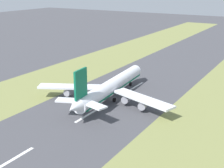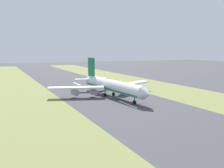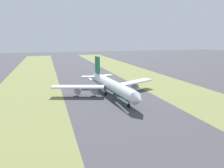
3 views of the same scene
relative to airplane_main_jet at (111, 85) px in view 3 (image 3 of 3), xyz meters
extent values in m
plane|color=#424247|center=(1.12, 1.73, -6.02)|extent=(800.00, 800.00, 0.00)
cube|color=olive|center=(-43.88, 1.73, -6.02)|extent=(40.00, 600.00, 0.01)
cube|color=olive|center=(46.12, 1.73, -6.02)|extent=(40.00, 600.00, 0.01)
cube|color=silver|center=(1.12, -58.10, -6.01)|extent=(1.20, 18.00, 0.01)
cube|color=silver|center=(1.12, -18.10, -6.01)|extent=(1.20, 18.00, 0.01)
cube|color=silver|center=(1.12, 21.90, -6.01)|extent=(1.20, 18.00, 0.01)
cylinder|color=silver|center=(-0.16, 1.90, 0.18)|extent=(10.77, 56.31, 6.00)
cone|color=silver|center=(-2.77, 32.29, 0.18)|extent=(6.29, 5.48, 5.88)
cone|color=silver|center=(2.49, -28.99, 0.98)|extent=(5.59, 6.41, 5.10)
cube|color=#0F6647|center=(-0.16, 1.90, -1.47)|extent=(10.28, 54.05, 0.70)
cube|color=silver|center=(-16.98, -6.79, -0.72)|extent=(28.58, 18.47, 0.90)
cube|color=silver|center=(17.89, -3.80, -0.72)|extent=(29.48, 14.26, 0.90)
cylinder|color=#93939E|center=(-8.79, -2.86, -3.17)|extent=(3.60, 5.06, 3.20)
cylinder|color=#93939E|center=(-17.46, -7.11, -3.17)|extent=(3.60, 5.06, 3.20)
cylinder|color=#93939E|center=(9.15, -1.32, -3.17)|extent=(3.60, 5.06, 3.20)
cylinder|color=#93939E|center=(18.41, -4.03, -3.17)|extent=(3.60, 5.06, 3.20)
cube|color=#0F6647|center=(2.06, -24.01, 8.68)|extent=(1.48, 8.04, 11.00)
cube|color=silver|center=(-3.42, -24.48, 1.18)|extent=(10.92, 7.95, 0.60)
cube|color=silver|center=(7.54, -23.54, 1.18)|extent=(10.74, 6.55, 0.60)
cylinder|color=#59595E|center=(-1.98, 23.10, -3.52)|extent=(0.50, 0.50, 3.20)
cylinder|color=black|center=(-1.98, 23.10, -5.12)|extent=(1.05, 1.87, 1.80)
cylinder|color=#59595E|center=(-2.50, -1.31, -3.52)|extent=(0.50, 0.50, 3.20)
cylinder|color=black|center=(-2.50, -1.31, -5.12)|extent=(1.05, 1.87, 1.80)
cylinder|color=#59595E|center=(2.68, -0.87, -3.52)|extent=(0.50, 0.50, 3.20)
cylinder|color=black|center=(2.68, -0.87, -5.12)|extent=(1.05, 1.87, 1.80)
camera|label=1|loc=(68.55, -111.33, 44.06)|focal=50.00mm
camera|label=2|loc=(56.48, 127.18, 18.98)|focal=42.00mm
camera|label=3|loc=(33.68, 114.59, 26.02)|focal=35.00mm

